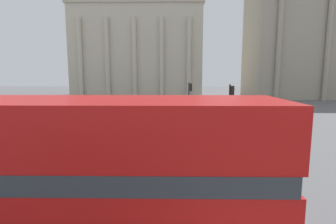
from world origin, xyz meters
The scene contains 9 objects.
double_decker_bus centered at (-4.21, 3.95, 2.32)m, with size 11.36×2.72×4.16m.
plaza_building_left centered at (-8.39, 55.95, 9.33)m, with size 26.88×14.08×18.66m.
plaza_building_right centered at (30.72, 52.13, 12.23)m, with size 32.91×13.33×24.45m.
traffic_light_near centered at (-5.61, 10.67, 2.44)m, with size 0.42×0.24×3.73m.
traffic_light_mid centered at (2.95, 16.10, 2.63)m, with size 0.42×0.24×4.04m.
traffic_light_far centered at (0.48, 21.78, 2.60)m, with size 0.42×0.24×3.99m.
pedestrian_olive centered at (1.50, 15.68, 1.03)m, with size 0.32×0.32×1.78m.
pedestrian_white centered at (-0.54, 27.22, 1.00)m, with size 0.32×0.32×1.73m.
pedestrian_red centered at (4.43, 25.43, 0.92)m, with size 0.32×0.32×1.61m.
Camera 1 is at (-1.12, -2.08, 4.74)m, focal length 28.00 mm.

